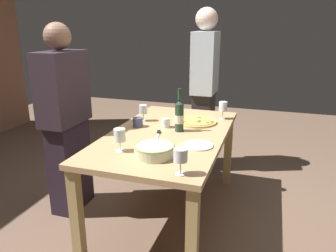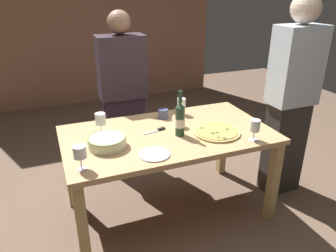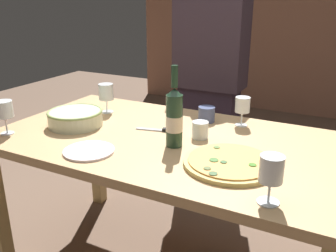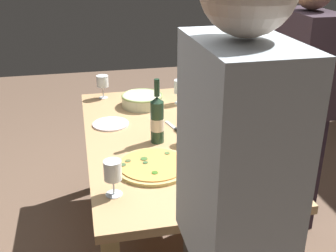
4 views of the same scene
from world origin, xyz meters
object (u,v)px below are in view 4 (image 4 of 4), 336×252
(wine_glass_near_pizza, at_px, (103,82))
(cup_ceramic, at_px, (185,138))
(wine_bottle, at_px, (157,119))
(person_host, at_px, (230,244))
(dining_table, at_px, (168,150))
(cup_amber, at_px, (223,129))
(person_guest_left, at_px, (299,106))
(side_plate, at_px, (111,124))
(wine_glass_far_left, at_px, (239,131))
(wine_glass_by_bottle, at_px, (180,88))
(pizza_knife, at_px, (176,128))
(serving_bowl, at_px, (142,100))
(pizza, at_px, (153,166))
(wine_glass_far_right, at_px, (113,172))

(wine_glass_near_pizza, height_order, cup_ceramic, wine_glass_near_pizza)
(wine_bottle, xyz_separation_m, person_host, (1.05, 0.02, 0.02))
(wine_glass_near_pizza, bearing_deg, dining_table, 23.52)
(dining_table, height_order, cup_amber, cup_amber)
(person_guest_left, bearing_deg, wine_bottle, 3.35)
(cup_ceramic, relative_size, side_plate, 0.37)
(wine_bottle, distance_m, wine_glass_far_left, 0.43)
(wine_glass_by_bottle, height_order, pizza_knife, wine_glass_by_bottle)
(wine_glass_by_bottle, xyz_separation_m, person_guest_left, (0.35, 0.67, -0.05))
(serving_bowl, distance_m, wine_glass_far_left, 0.83)
(pizza, xyz_separation_m, cup_ceramic, (-0.21, 0.21, 0.03))
(wine_glass_far_left, xyz_separation_m, wine_glass_far_right, (0.29, -0.67, 0.00))
(serving_bowl, distance_m, pizza_knife, 0.44)
(pizza, bearing_deg, wine_glass_near_pizza, -171.51)
(pizza, bearing_deg, person_host, 6.87)
(cup_amber, bearing_deg, wine_glass_by_bottle, -169.12)
(wine_glass_far_left, bearing_deg, wine_glass_far_right, -66.77)
(pizza, distance_m, wine_glass_far_right, 0.30)
(dining_table, relative_size, serving_bowl, 5.90)
(cup_ceramic, distance_m, person_guest_left, 0.84)
(wine_glass_by_bottle, bearing_deg, dining_table, -21.23)
(wine_glass_far_right, xyz_separation_m, person_guest_left, (-0.67, 1.21, -0.05))
(pizza, bearing_deg, wine_glass_far_right, -46.83)
(person_host, bearing_deg, cup_ceramic, -4.00)
(pizza_knife, bearing_deg, wine_glass_far_left, 38.81)
(pizza_knife, bearing_deg, person_host, -5.53)
(wine_glass_by_bottle, bearing_deg, cup_ceramic, -11.42)
(dining_table, relative_size, person_guest_left, 1.00)
(wine_glass_far_left, distance_m, wine_glass_far_right, 0.73)
(wine_bottle, bearing_deg, wine_glass_far_left, 64.84)
(person_host, xyz_separation_m, person_guest_left, (-1.25, 0.92, -0.10))
(cup_amber, relative_size, person_guest_left, 0.05)
(serving_bowl, relative_size, cup_amber, 3.18)
(wine_glass_near_pizza, bearing_deg, side_plate, 0.67)
(pizza, bearing_deg, wine_glass_far_left, 101.55)
(wine_glass_near_pizza, relative_size, wine_glass_by_bottle, 0.99)
(wine_glass_by_bottle, height_order, wine_glass_far_right, same)
(dining_table, height_order, pizza_knife, pizza_knife)
(person_host, bearing_deg, wine_glass_near_pizza, 10.63)
(dining_table, relative_size, wine_bottle, 4.57)
(person_guest_left, bearing_deg, pizza, 16.58)
(wine_bottle, distance_m, side_plate, 0.38)
(wine_bottle, relative_size, person_guest_left, 0.22)
(dining_table, bearing_deg, cup_ceramic, 25.28)
(dining_table, distance_m, pizza_knife, 0.13)
(pizza, height_order, pizza_knife, pizza)
(wine_glass_by_bottle, xyz_separation_m, cup_amber, (0.55, 0.11, -0.07))
(serving_bowl, height_order, wine_glass_far_left, wine_glass_far_left)
(wine_bottle, xyz_separation_m, pizza_knife, (-0.14, 0.13, -0.13))
(dining_table, xyz_separation_m, person_guest_left, (-0.13, 0.86, 0.15))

